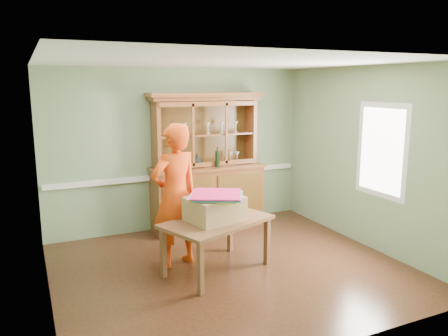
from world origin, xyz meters
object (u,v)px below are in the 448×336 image
dining_table (217,226)px  china_hutch (207,182)px  person (175,196)px  cardboard_box (215,209)px

dining_table → china_hutch: bearing=50.1°
china_hutch → person: bearing=-127.6°
china_hutch → person: china_hutch is taller
china_hutch → dining_table: bearing=-108.5°
person → dining_table: bearing=120.5°
person → china_hutch: bearing=-142.4°
cardboard_box → person: 0.59m
dining_table → person: 0.69m
cardboard_box → china_hutch: bearing=70.6°
china_hutch → dining_table: 1.81m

